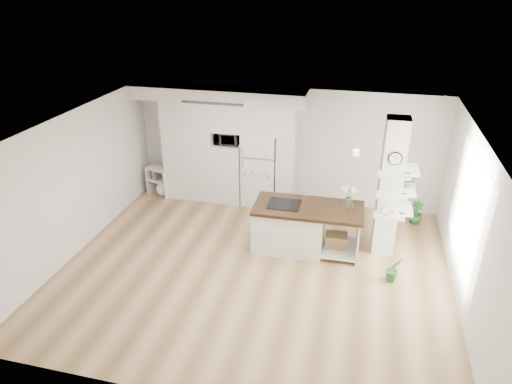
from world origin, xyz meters
TOP-DOWN VIEW (x-y plane):
  - floor at (0.00, 0.00)m, footprint 7.00×6.00m
  - room at (0.00, 0.00)m, footprint 7.04×6.04m
  - cabinet_wall at (-1.45, 2.67)m, footprint 4.00×0.71m
  - refrigerator at (-0.53, 2.68)m, footprint 0.78×0.69m
  - column at (2.38, 1.13)m, footprint 0.69×0.90m
  - window at (3.48, 0.30)m, footprint 0.00×2.40m
  - pendant_light at (1.70, 0.15)m, footprint 0.12×0.12m
  - kitchen_island at (0.60, 0.90)m, footprint 2.10×1.04m
  - bookshelf at (-2.97, 2.49)m, footprint 0.68×0.51m
  - floor_plant_a at (2.47, 0.21)m, footprint 0.32×0.29m
  - floor_plant_b at (3.00, 2.50)m, footprint 0.33×0.33m
  - microwave at (-1.27, 2.62)m, footprint 0.54×0.37m
  - shelf_plant at (2.63, 1.30)m, footprint 0.27×0.23m
  - decor_bowl at (2.30, 0.90)m, footprint 0.22×0.22m

SIDE VIEW (x-z plane):
  - floor at x=0.00m, z-range -0.01..0.01m
  - floor_plant_a at x=2.47m, z-range 0.00..0.49m
  - floor_plant_b at x=3.00m, z-range 0.00..0.51m
  - bookshelf at x=-2.97m, z-range -0.05..0.67m
  - kitchen_island at x=0.60m, z-range -0.27..1.24m
  - refrigerator at x=-0.53m, z-range 0.00..1.75m
  - decor_bowl at x=2.30m, z-range 0.98..1.03m
  - column at x=2.38m, z-range 0.00..2.70m
  - window at x=3.48m, z-range 0.30..2.70m
  - cabinet_wall at x=-1.45m, z-range 0.16..2.86m
  - shelf_plant at x=2.63m, z-range 1.38..1.67m
  - microwave at x=-1.27m, z-range 1.42..1.72m
  - room at x=0.00m, z-range 0.50..3.22m
  - pendant_light at x=1.70m, z-range 2.07..2.17m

